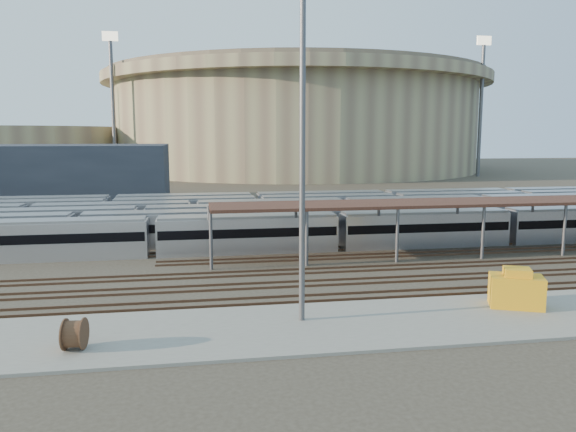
{
  "coord_description": "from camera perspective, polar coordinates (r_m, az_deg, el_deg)",
  "views": [
    {
      "loc": [
        -9.39,
        -47.45,
        11.84
      ],
      "look_at": [
        0.67,
        12.0,
        3.02
      ],
      "focal_mm": 35.0,
      "sensor_mm": 36.0,
      "label": 1
    }
  ],
  "objects": [
    {
      "name": "cable_reel_east",
      "position": [
        33.25,
        -20.87,
        -11.13
      ],
      "size": [
        1.18,
        1.86,
        1.75
      ],
      "primitive_type": "cylinder",
      "rotation": [
        0.0,
        1.57,
        -0.12
      ],
      "color": "#502F20",
      "rests_on": "apron"
    },
    {
      "name": "inspection_shed",
      "position": [
        60.66,
        21.64,
        1.24
      ],
      "size": [
        60.3,
        6.0,
        5.3
      ],
      "color": "#505054",
      "rests_on": "ground"
    },
    {
      "name": "secondary_arena",
      "position": [
        184.59,
        -25.66,
        6.0
      ],
      "size": [
        56.0,
        56.0,
        14.0
      ],
      "primitive_type": "cylinder",
      "color": "gray",
      "rests_on": "ground"
    },
    {
      "name": "stadium",
      "position": [
        190.64,
        0.8,
        9.71
      ],
      "size": [
        124.0,
        124.0,
        32.5
      ],
      "color": "gray",
      "rests_on": "ground"
    },
    {
      "name": "subway_trains",
      "position": [
        67.72,
        0.39,
        -0.2
      ],
      "size": [
        123.88,
        23.9,
        3.6
      ],
      "color": "silver",
      "rests_on": "ground"
    },
    {
      "name": "yard_light_pole",
      "position": [
        34.2,
        1.47,
        5.83
      ],
      "size": [
        0.82,
        0.36,
        20.15
      ],
      "color": "#505054",
      "rests_on": "apron"
    },
    {
      "name": "apron",
      "position": [
        34.79,
        -1.82,
        -11.4
      ],
      "size": [
        50.0,
        9.0,
        0.2
      ],
      "primitive_type": "cube",
      "color": "gray",
      "rests_on": "ground"
    },
    {
      "name": "floodlight_3",
      "position": [
        207.64,
        -9.93,
        10.63
      ],
      "size": [
        4.0,
        1.0,
        38.4
      ],
      "color": "#505054",
      "rests_on": "ground"
    },
    {
      "name": "ground",
      "position": [
        49.8,
        1.55,
        -5.43
      ],
      "size": [
        420.0,
        420.0,
        0.0
      ],
      "primitive_type": "plane",
      "color": "#383026",
      "rests_on": "ground"
    },
    {
      "name": "yellow_equipment",
      "position": [
        41.45,
        22.17,
        -7.09
      ],
      "size": [
        3.98,
        3.29,
        2.13
      ],
      "primitive_type": "cube",
      "rotation": [
        0.0,
        0.0,
        -0.4
      ],
      "color": "orange",
      "rests_on": "apron"
    },
    {
      "name": "floodlight_0",
      "position": [
        159.04,
        -17.37,
        11.12
      ],
      "size": [
        4.0,
        1.0,
        38.4
      ],
      "color": "#505054",
      "rests_on": "ground"
    },
    {
      "name": "floodlight_2",
      "position": [
        167.7,
        19.02,
        10.89
      ],
      "size": [
        4.0,
        1.0,
        38.4
      ],
      "color": "#505054",
      "rests_on": "ground"
    },
    {
      "name": "empty_tracks",
      "position": [
        45.04,
        2.79,
        -6.81
      ],
      "size": [
        170.0,
        9.62,
        0.18
      ],
      "color": "#4C3323",
      "rests_on": "ground"
    },
    {
      "name": "service_building",
      "position": [
        105.83,
        -23.64,
        3.92
      ],
      "size": [
        42.0,
        20.0,
        10.0
      ],
      "primitive_type": "cube",
      "color": "#1E232D",
      "rests_on": "ground"
    }
  ]
}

